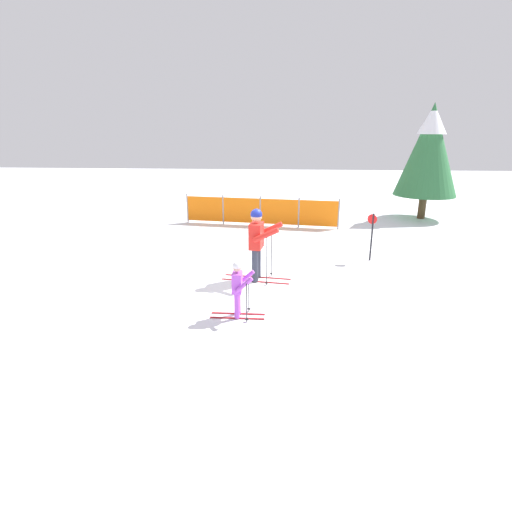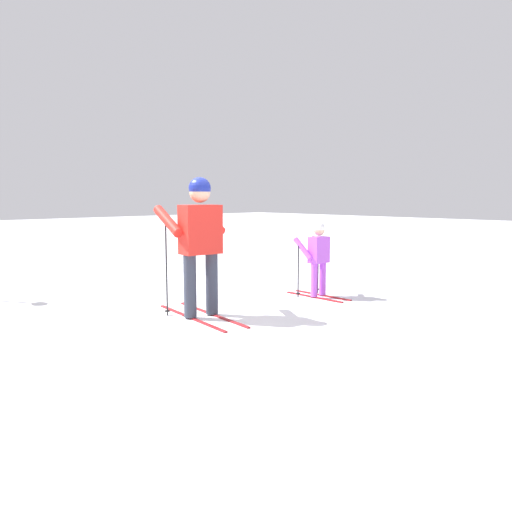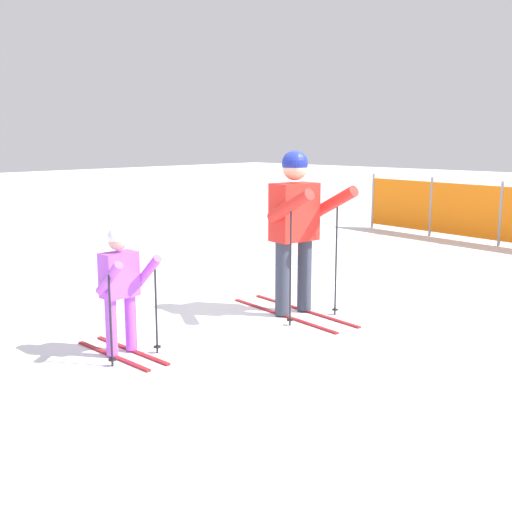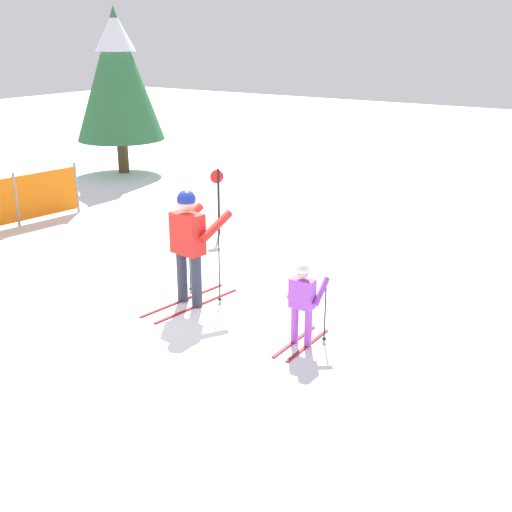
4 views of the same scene
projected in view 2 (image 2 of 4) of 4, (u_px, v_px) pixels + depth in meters
The scene contains 3 objects.
ground_plane at pixel (198, 318), 6.50m from camera, with size 60.00×60.00×0.00m, color white.
skier_adult at pixel (199, 234), 6.48m from camera, with size 1.76×0.84×1.83m.
skier_child at pixel (318, 253), 7.81m from camera, with size 1.11×0.56×1.18m.
Camera 2 is at (-5.13, 3.83, 1.58)m, focal length 35.00 mm.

